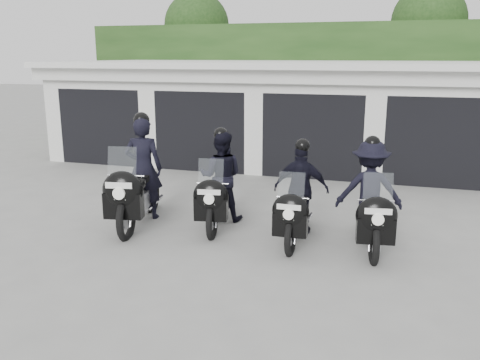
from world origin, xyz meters
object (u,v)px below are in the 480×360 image
(police_bike_d, at_px, (370,198))
(police_bike_b, at_px, (219,183))
(police_bike_a, at_px, (139,180))
(police_bike_c, at_px, (300,196))

(police_bike_d, bearing_deg, police_bike_b, 165.63)
(police_bike_b, bearing_deg, police_bike_a, -171.76)
(police_bike_a, relative_size, police_bike_b, 1.15)
(police_bike_b, bearing_deg, police_bike_c, -22.29)
(police_bike_a, bearing_deg, police_bike_c, -8.82)
(police_bike_b, height_order, police_bike_d, police_bike_d)
(police_bike_c, xyz_separation_m, police_bike_d, (1.20, 0.08, 0.05))
(police_bike_b, xyz_separation_m, police_bike_d, (2.81, -0.28, 0.01))
(police_bike_a, bearing_deg, police_bike_d, -8.31)
(police_bike_a, height_order, police_bike_d, police_bike_a)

